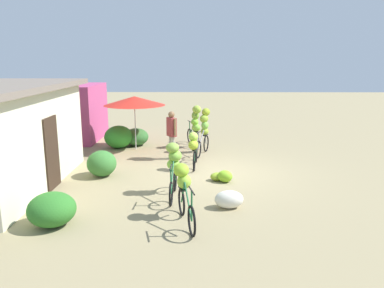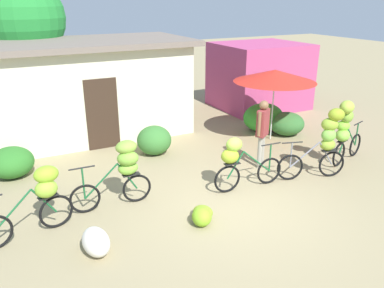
% 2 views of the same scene
% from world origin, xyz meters
% --- Properties ---
extents(ground_plane, '(60.00, 60.00, 0.00)m').
position_xyz_m(ground_plane, '(0.00, 0.00, 0.00)').
color(ground_plane, '#948560').
extents(building_low, '(6.26, 3.45, 2.88)m').
position_xyz_m(building_low, '(-1.50, 6.08, 1.46)').
color(building_low, beige).
rests_on(building_low, ground).
extents(shop_pink, '(3.20, 2.80, 2.43)m').
position_xyz_m(shop_pink, '(5.11, 6.31, 1.22)').
color(shop_pink, '#B24072').
rests_on(shop_pink, ground).
extents(tree_behind_building, '(2.62, 2.62, 4.76)m').
position_xyz_m(tree_behind_building, '(-2.91, 8.10, 3.43)').
color(tree_behind_building, brown).
rests_on(tree_behind_building, ground).
extents(hedge_bush_front_left, '(1.04, 1.03, 0.74)m').
position_xyz_m(hedge_bush_front_left, '(-3.99, 3.71, 0.37)').
color(hedge_bush_front_left, '#2D7026').
rests_on(hedge_bush_front_left, ground).
extents(hedge_bush_front_right, '(0.95, 0.90, 0.80)m').
position_xyz_m(hedge_bush_front_right, '(-0.40, 3.50, 0.40)').
color(hedge_bush_front_right, '#377330').
rests_on(hedge_bush_front_right, ground).
extents(hedge_bush_mid, '(1.35, 1.12, 0.90)m').
position_xyz_m(hedge_bush_mid, '(3.46, 3.76, 0.45)').
color(hedge_bush_mid, '#2E8928').
rests_on(hedge_bush_mid, ground).
extents(hedge_bush_by_door, '(1.09, 1.03, 0.71)m').
position_xyz_m(hedge_bush_by_door, '(3.90, 3.12, 0.36)').
color(hedge_bush_by_door, '#31662E').
rests_on(hedge_bush_by_door, ground).
extents(market_umbrella, '(2.39, 2.39, 2.11)m').
position_xyz_m(market_umbrella, '(3.20, 3.02, 1.94)').
color(market_umbrella, beige).
rests_on(market_umbrella, ground).
extents(bicycle_leftmost, '(1.72, 0.55, 1.26)m').
position_xyz_m(bicycle_leftmost, '(-3.65, 0.87, 0.77)').
color(bicycle_leftmost, black).
rests_on(bicycle_leftmost, ground).
extents(bicycle_near_pile, '(1.69, 0.47, 1.38)m').
position_xyz_m(bicycle_near_pile, '(-1.98, 1.20, 0.85)').
color(bicycle_near_pile, black).
rests_on(bicycle_near_pile, ground).
extents(bicycle_center_loaded, '(1.73, 0.40, 1.24)m').
position_xyz_m(bicycle_center_loaded, '(0.46, 0.68, 0.73)').
color(bicycle_center_loaded, black).
rests_on(bicycle_center_loaded, ground).
extents(bicycle_by_shop, '(1.65, 0.61, 1.70)m').
position_xyz_m(bicycle_by_shop, '(2.61, 0.31, 0.98)').
color(bicycle_by_shop, black).
rests_on(bicycle_by_shop, ground).
extents(bicycle_rightmost, '(1.53, 0.67, 1.72)m').
position_xyz_m(bicycle_rightmost, '(3.63, 0.65, 1.01)').
color(bicycle_rightmost, black).
rests_on(bicycle_rightmost, ground).
extents(banana_pile_on_ground, '(0.64, 0.76, 0.35)m').
position_xyz_m(banana_pile_on_ground, '(-0.89, -0.16, 0.16)').
color(banana_pile_on_ground, '#81BC26').
rests_on(banana_pile_on_ground, ground).
extents(produce_sack, '(0.48, 0.73, 0.44)m').
position_xyz_m(produce_sack, '(-2.95, -0.19, 0.22)').
color(produce_sack, silver).
rests_on(produce_sack, ground).
extents(person_vendor, '(0.50, 0.38, 1.73)m').
position_xyz_m(person_vendor, '(1.69, 1.49, 1.06)').
color(person_vendor, gray).
rests_on(person_vendor, ground).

